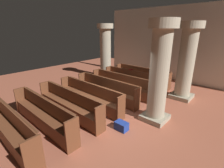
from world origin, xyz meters
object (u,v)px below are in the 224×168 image
(pew_row_4, at_px, (89,95))
(kneeler_box_blue, at_px, (121,126))
(hymn_book, at_px, (131,70))
(pew_row_2, at_px, (120,83))
(pew_row_6, at_px, (42,113))
(pew_row_5, at_px, (69,103))
(pillar_far_side, at_px, (105,51))
(lectern, at_px, (159,74))
(pew_row_0, at_px, (142,75))
(pew_row_7, at_px, (8,126))
(pillar_aisle_rear, at_px, (159,72))
(pillar_aisle_side, at_px, (186,61))
(pew_row_1, at_px, (132,79))
(pew_row_3, at_px, (106,89))

(pew_row_4, bearing_deg, kneeler_box_blue, -11.93)
(hymn_book, bearing_deg, pew_row_2, -80.64)
(pew_row_6, relative_size, kneeler_box_blue, 8.25)
(pew_row_5, height_order, hymn_book, hymn_book)
(pillar_far_side, height_order, hymn_book, pillar_far_side)
(lectern, bearing_deg, pew_row_6, -93.79)
(pew_row_0, bearing_deg, pew_row_4, -90.00)
(pillar_far_side, bearing_deg, kneeler_box_blue, -41.26)
(pew_row_7, height_order, pillar_aisle_rear, pillar_aisle_rear)
(pew_row_6, relative_size, lectern, 3.28)
(pew_row_2, bearing_deg, pew_row_5, -90.00)
(pew_row_7, xyz_separation_m, pillar_aisle_side, (2.62, 6.67, 1.30))
(pew_row_0, bearing_deg, pew_row_2, -90.00)
(pillar_aisle_rear, bearing_deg, pew_row_1, 139.90)
(pew_row_6, bearing_deg, pew_row_7, -90.00)
(pew_row_2, height_order, pew_row_7, same)
(hymn_book, relative_size, kneeler_box_blue, 0.50)
(pillar_far_side, xyz_separation_m, lectern, (3.07, 1.76, -1.37))
(pew_row_0, distance_m, pew_row_5, 5.16)
(pew_row_1, distance_m, hymn_book, 0.54)
(pew_row_4, relative_size, pillar_aisle_rear, 1.01)
(pew_row_3, bearing_deg, pew_row_0, 90.00)
(pew_row_5, height_order, pillar_far_side, pillar_far_side)
(pew_row_3, height_order, pillar_aisle_rear, pillar_aisle_rear)
(pew_row_0, distance_m, pew_row_3, 3.10)
(pew_row_0, bearing_deg, pew_row_7, -90.00)
(pew_row_5, xyz_separation_m, pillar_aisle_side, (2.62, 4.61, 1.30))
(pillar_far_side, bearing_deg, pew_row_5, -61.29)
(pillar_far_side, relative_size, lectern, 3.23)
(pew_row_3, relative_size, pew_row_4, 1.00)
(pillar_aisle_side, bearing_deg, pew_row_1, -169.58)
(pew_row_0, bearing_deg, pew_row_6, -90.00)
(pew_row_3, xyz_separation_m, pew_row_5, (0.00, -2.06, 0.00))
(pew_row_6, height_order, kneeler_box_blue, pew_row_6)
(pew_row_2, relative_size, pillar_aisle_rear, 1.01)
(pew_row_0, bearing_deg, kneeler_box_blue, -65.25)
(pew_row_5, distance_m, kneeler_box_blue, 2.22)
(pew_row_7, bearing_deg, hymn_book, 91.80)
(pew_row_1, distance_m, kneeler_box_blue, 4.14)
(pew_row_0, distance_m, pillar_aisle_side, 2.97)
(kneeler_box_blue, bearing_deg, pew_row_4, 168.07)
(pew_row_7, bearing_deg, pew_row_0, 90.00)
(lectern, xyz_separation_m, hymn_book, (-0.70, -2.13, 0.54))
(pillar_aisle_rear, relative_size, kneeler_box_blue, 8.14)
(pillar_aisle_rear, distance_m, lectern, 5.18)
(pillar_aisle_side, bearing_deg, hymn_book, -174.03)
(pew_row_0, xyz_separation_m, kneeler_box_blue, (2.11, -4.57, -0.39))
(pew_row_7, relative_size, pillar_far_side, 1.01)
(pew_row_6, xyz_separation_m, kneeler_box_blue, (2.11, 1.62, -0.39))
(pew_row_0, xyz_separation_m, pew_row_3, (0.00, -3.10, 0.00))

